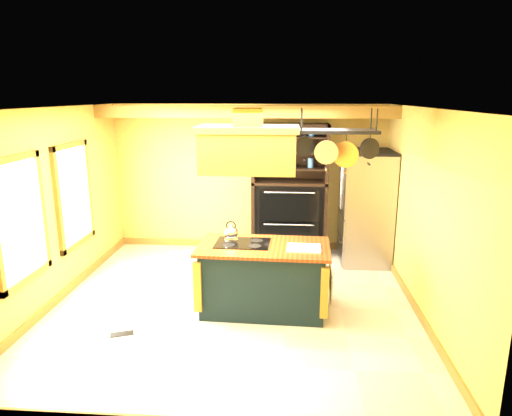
# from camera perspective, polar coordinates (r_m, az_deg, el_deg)

# --- Properties ---
(floor) EXTENTS (5.00, 5.00, 0.00)m
(floor) POSITION_cam_1_polar(r_m,az_deg,el_deg) (6.56, -2.78, -11.91)
(floor) COLOR beige
(floor) RESTS_ON ground
(ceiling) EXTENTS (5.00, 5.00, 0.00)m
(ceiling) POSITION_cam_1_polar(r_m,az_deg,el_deg) (5.90, -3.10, 12.40)
(ceiling) COLOR white
(ceiling) RESTS_ON wall_back
(wall_back) EXTENTS (5.00, 0.02, 2.70)m
(wall_back) POSITION_cam_1_polar(r_m,az_deg,el_deg) (8.52, -0.85, 3.78)
(wall_back) COLOR gold
(wall_back) RESTS_ON floor
(wall_front) EXTENTS (5.00, 0.02, 2.70)m
(wall_front) POSITION_cam_1_polar(r_m,az_deg,el_deg) (3.75, -7.72, -9.94)
(wall_front) COLOR gold
(wall_front) RESTS_ON floor
(wall_left) EXTENTS (0.02, 5.00, 2.70)m
(wall_left) POSITION_cam_1_polar(r_m,az_deg,el_deg) (6.86, -24.13, 0.02)
(wall_left) COLOR gold
(wall_left) RESTS_ON floor
(wall_right) EXTENTS (0.02, 5.00, 2.70)m
(wall_right) POSITION_cam_1_polar(r_m,az_deg,el_deg) (6.29, 20.29, -0.80)
(wall_right) COLOR gold
(wall_right) RESTS_ON floor
(ceiling_beam) EXTENTS (5.00, 0.15, 0.20)m
(ceiling_beam) POSITION_cam_1_polar(r_m,az_deg,el_deg) (7.59, -1.43, 11.95)
(ceiling_beam) COLOR olive
(ceiling_beam) RESTS_ON ceiling
(window_near) EXTENTS (0.06, 1.06, 1.56)m
(window_near) POSITION_cam_1_polar(r_m,az_deg,el_deg) (6.16, -27.34, -1.34)
(window_near) COLOR olive
(window_near) RESTS_ON wall_left
(window_far) EXTENTS (0.06, 1.06, 1.56)m
(window_far) POSITION_cam_1_polar(r_m,az_deg,el_deg) (7.35, -21.76, 1.52)
(window_far) COLOR olive
(window_far) RESTS_ON wall_left
(kitchen_island) EXTENTS (1.77, 1.03, 1.11)m
(kitchen_island) POSITION_cam_1_polar(r_m,az_deg,el_deg) (6.22, 0.93, -8.63)
(kitchen_island) COLOR black
(kitchen_island) RESTS_ON floor
(range_hood) EXTENTS (1.27, 0.72, 0.80)m
(range_hood) POSITION_cam_1_polar(r_m,az_deg,el_deg) (5.79, -0.98, 7.66)
(range_hood) COLOR #AC6C2B
(range_hood) RESTS_ON ceiling
(pot_rack) EXTENTS (1.04, 0.49, 0.74)m
(pot_rack) POSITION_cam_1_polar(r_m,az_deg,el_deg) (5.79, 10.10, 8.54)
(pot_rack) COLOR black
(pot_rack) RESTS_ON ceiling
(refrigerator) EXTENTS (0.83, 0.98, 1.91)m
(refrigerator) POSITION_cam_1_polar(r_m,az_deg,el_deg) (8.10, 13.52, -0.19)
(refrigerator) COLOR #92949A
(refrigerator) RESTS_ON floor
(hutch) EXTENTS (1.34, 0.61, 2.37)m
(hutch) POSITION_cam_1_polar(r_m,az_deg,el_deg) (8.32, 4.17, 0.41)
(hutch) COLOR black
(hutch) RESTS_ON floor
(floor_register) EXTENTS (0.30, 0.21, 0.01)m
(floor_register) POSITION_cam_1_polar(r_m,az_deg,el_deg) (6.04, -16.41, -14.86)
(floor_register) COLOR black
(floor_register) RESTS_ON floor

